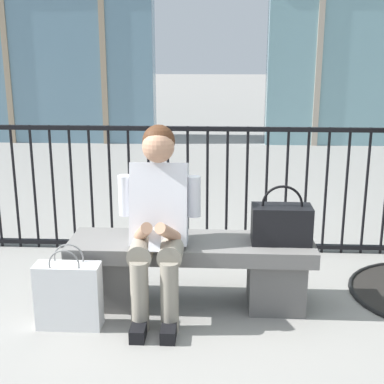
{
  "coord_description": "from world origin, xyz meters",
  "views": [
    {
      "loc": [
        0.18,
        -3.28,
        1.68
      ],
      "look_at": [
        0.0,
        0.1,
        0.75
      ],
      "focal_mm": 49.96,
      "sensor_mm": 36.0,
      "label": 1
    }
  ],
  "objects_px": {
    "stone_bench": "(191,266)",
    "handbag_on_bench": "(281,223)",
    "shopping_bag": "(69,295)",
    "seated_person_with_phone": "(158,217)"
  },
  "relations": [
    {
      "from": "stone_bench",
      "to": "handbag_on_bench",
      "type": "bearing_deg",
      "value": -0.99
    },
    {
      "from": "shopping_bag",
      "to": "stone_bench",
      "type": "bearing_deg",
      "value": 25.75
    },
    {
      "from": "stone_bench",
      "to": "handbag_on_bench",
      "type": "height_order",
      "value": "handbag_on_bench"
    },
    {
      "from": "stone_bench",
      "to": "seated_person_with_phone",
      "type": "bearing_deg",
      "value": -147.19
    },
    {
      "from": "handbag_on_bench",
      "to": "seated_person_with_phone",
      "type": "bearing_deg",
      "value": -171.35
    },
    {
      "from": "handbag_on_bench",
      "to": "shopping_bag",
      "type": "xyz_separation_m",
      "value": [
        -1.31,
        -0.34,
        -0.37
      ]
    },
    {
      "from": "seated_person_with_phone",
      "to": "shopping_bag",
      "type": "xyz_separation_m",
      "value": [
        -0.53,
        -0.22,
        -0.44
      ]
    },
    {
      "from": "stone_bench",
      "to": "handbag_on_bench",
      "type": "distance_m",
      "value": 0.66
    },
    {
      "from": "stone_bench",
      "to": "shopping_bag",
      "type": "relative_size",
      "value": 3.05
    },
    {
      "from": "stone_bench",
      "to": "shopping_bag",
      "type": "bearing_deg",
      "value": -154.25
    }
  ]
}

